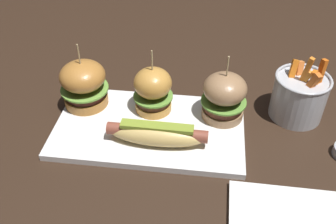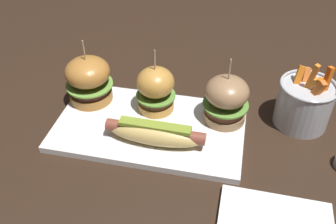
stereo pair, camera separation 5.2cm
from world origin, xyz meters
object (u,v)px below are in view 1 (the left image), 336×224
Objects in this scene: hot_dog at (157,134)px; slider_left at (84,84)px; slider_center at (152,90)px; slider_right at (224,96)px; fries_bucket at (299,96)px; platter_main at (150,128)px.

hot_dog is 1.34× the size of slider_left.
slider_left is 0.15m from slider_center.
slider_right is (0.13, 0.10, 0.03)m from hot_dog.
hot_dog is at bearing -153.99° from fries_bucket.
platter_main is 2.66× the size of slider_right.
fries_bucket is (0.31, 0.04, -0.01)m from slider_center.
slider_center reaches higher than platter_main.
platter_main is at bearing -161.20° from slider_right.
platter_main is at bearing 116.37° from hot_dog.
fries_bucket is at bearing 4.12° from slider_left.
slider_center is at bearing 178.04° from slider_right.
slider_left is 1.02× the size of slider_center.
slider_left reaches higher than slider_center.
slider_center is (0.15, -0.00, -0.00)m from slider_left.
hot_dog is at bearing -141.79° from slider_right.
fries_bucket is at bearing 16.42° from platter_main.
slider_left reaches higher than fries_bucket.
fries_bucket is (0.16, 0.04, -0.01)m from slider_right.
platter_main is at bearing -163.58° from fries_bucket.
slider_left reaches higher than hot_dog.
slider_left is at bearing 179.27° from slider_center.
hot_dog is at bearing -63.63° from platter_main.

